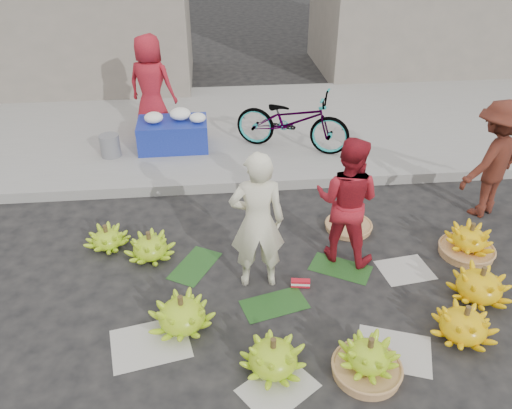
{
  "coord_description": "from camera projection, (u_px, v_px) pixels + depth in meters",
  "views": [
    {
      "loc": [
        -0.65,
        -3.9,
        3.49
      ],
      "look_at": [
        -0.21,
        0.6,
        0.7
      ],
      "focal_mm": 35.0,
      "sensor_mm": 36.0,
      "label": 1
    }
  ],
  "objects": [
    {
      "name": "ground",
      "position": [
        281.0,
        291.0,
        5.19
      ],
      "size": [
        80.0,
        80.0,
        0.0
      ],
      "primitive_type": "plane",
      "color": "black",
      "rests_on": "ground"
    },
    {
      "name": "curb",
      "position": [
        260.0,
        182.0,
        7.02
      ],
      "size": [
        40.0,
        0.25,
        0.15
      ],
      "primitive_type": "cube",
      "color": "gray",
      "rests_on": "ground"
    },
    {
      "name": "sidewalk",
      "position": [
        247.0,
        126.0,
        8.8
      ],
      "size": [
        40.0,
        4.0,
        0.12
      ],
      "primitive_type": "cube",
      "color": "gray",
      "rests_on": "ground"
    },
    {
      "name": "newspaper_scatter",
      "position": [
        294.0,
        349.0,
        4.51
      ],
      "size": [
        3.2,
        1.8,
        0.0
      ],
      "primitive_type": null,
      "color": "beige",
      "rests_on": "ground"
    },
    {
      "name": "banana_leaves",
      "position": [
        270.0,
        279.0,
        5.35
      ],
      "size": [
        2.0,
        1.0,
        0.0
      ],
      "primitive_type": null,
      "color": "#1A4617",
      "rests_on": "ground"
    },
    {
      "name": "banana_bunch_0",
      "position": [
        182.0,
        314.0,
        4.67
      ],
      "size": [
        0.69,
        0.69,
        0.38
      ],
      "rotation": [
        0.0,
        0.0,
        0.13
      ],
      "color": "#86BF1B",
      "rests_on": "ground"
    },
    {
      "name": "banana_bunch_1",
      "position": [
        273.0,
        356.0,
        4.24
      ],
      "size": [
        0.76,
        0.76,
        0.37
      ],
      "rotation": [
        0.0,
        0.0,
        0.39
      ],
      "color": "#86BF1B",
      "rests_on": "ground"
    },
    {
      "name": "banana_bunch_2",
      "position": [
        368.0,
        359.0,
        4.2
      ],
      "size": [
        0.58,
        0.58,
        0.41
      ],
      "rotation": [
        0.0,
        0.0,
        0.0
      ],
      "color": "#AB7748",
      "rests_on": "ground"
    },
    {
      "name": "banana_bunch_3",
      "position": [
        464.0,
        324.0,
        4.56
      ],
      "size": [
        0.74,
        0.74,
        0.37
      ],
      "rotation": [
        0.0,
        0.0,
        -0.28
      ],
      "color": "yellow",
      "rests_on": "ground"
    },
    {
      "name": "banana_bunch_4",
      "position": [
        480.0,
        284.0,
        5.02
      ],
      "size": [
        0.83,
        0.83,
        0.39
      ],
      "rotation": [
        0.0,
        0.0,
        0.43
      ],
      "color": "yellow",
      "rests_on": "ground"
    },
    {
      "name": "banana_bunch_5",
      "position": [
        469.0,
        241.0,
        5.63
      ],
      "size": [
        0.65,
        0.65,
        0.42
      ],
      "rotation": [
        0.0,
        0.0,
        0.3
      ],
      "color": "#AB7748",
      "rests_on": "ground"
    },
    {
      "name": "banana_bunch_6",
      "position": [
        150.0,
        246.0,
        5.61
      ],
      "size": [
        0.68,
        0.68,
        0.34
      ],
      "rotation": [
        0.0,
        0.0,
        0.36
      ],
      "color": "#86BF1B",
      "rests_on": "ground"
    },
    {
      "name": "banana_bunch_7",
      "position": [
        107.0,
        238.0,
        5.78
      ],
      "size": [
        0.59,
        0.59,
        0.3
      ],
      "rotation": [
        0.0,
        0.0,
        -0.35
      ],
      "color": "#86BF1B",
      "rests_on": "ground"
    },
    {
      "name": "basket_spare",
      "position": [
        348.0,
        226.0,
        6.15
      ],
      "size": [
        0.68,
        0.68,
        0.06
      ],
      "primitive_type": "cylinder",
      "rotation": [
        0.0,
        0.0,
        0.27
      ],
      "color": "#AB7748",
      "rests_on": "ground"
    },
    {
      "name": "incense_stack",
      "position": [
        300.0,
        283.0,
        5.22
      ],
      "size": [
        0.21,
        0.09,
        0.08
      ],
      "primitive_type": "cube",
      "rotation": [
        0.0,
        0.0,
        -0.15
      ],
      "color": "red",
      "rests_on": "ground"
    },
    {
      "name": "vendor_cream",
      "position": [
        257.0,
        222.0,
        4.92
      ],
      "size": [
        0.56,
        0.37,
        1.52
      ],
      "primitive_type": "imported",
      "rotation": [
        0.0,
        0.0,
        3.13
      ],
      "color": "#EFEAC9",
      "rests_on": "ground"
    },
    {
      "name": "vendor_red",
      "position": [
        347.0,
        201.0,
        5.33
      ],
      "size": [
        0.89,
        0.83,
        1.46
      ],
      "primitive_type": "imported",
      "rotation": [
        0.0,
        0.0,
        2.62
      ],
      "color": "red",
      "rests_on": "ground"
    },
    {
      "name": "man_striped",
      "position": [
        492.0,
        160.0,
        6.1
      ],
      "size": [
        1.12,
        0.96,
        1.51
      ],
      "primitive_type": "imported",
      "rotation": [
        0.0,
        0.0,
        3.65
      ],
      "color": "maroon",
      "rests_on": "ground"
    },
    {
      "name": "flower_table",
      "position": [
        173.0,
        132.0,
        7.76
      ],
      "size": [
        1.07,
        0.68,
        0.62
      ],
      "rotation": [
        0.0,
        0.0,
        0.01
      ],
      "color": "navy",
      "rests_on": "sidewalk"
    },
    {
      "name": "grey_bucket",
      "position": [
        110.0,
        146.0,
        7.55
      ],
      "size": [
        0.3,
        0.3,
        0.34
      ],
      "primitive_type": "cylinder",
      "color": "slate",
      "rests_on": "sidewalk"
    },
    {
      "name": "flower_vendor",
      "position": [
        151.0,
        85.0,
        8.02
      ],
      "size": [
        0.92,
        0.77,
        1.6
      ],
      "primitive_type": "imported",
      "rotation": [
        0.0,
        0.0,
        2.76
      ],
      "color": "red",
      "rests_on": "sidewalk"
    },
    {
      "name": "bicycle",
      "position": [
        292.0,
        120.0,
        7.62
      ],
      "size": [
        1.28,
        1.89,
        0.94
      ],
      "primitive_type": "imported",
      "rotation": [
        0.0,
        0.0,
        1.16
      ],
      "color": "gray",
      "rests_on": "sidewalk"
    }
  ]
}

